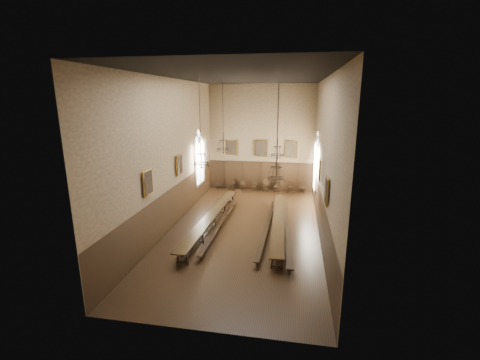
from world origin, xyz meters
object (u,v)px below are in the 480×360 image
(bench_left_outer, at_px, (204,222))
(chair_7, at_px, (302,190))
(chair_2, at_px, (243,187))
(chair_5, at_px, (277,189))
(chandelier_back_left, at_px, (223,145))
(chandelier_front_right, at_px, (276,171))
(chair_0, at_px, (219,186))
(chair_3, at_px, (254,188))
(chair_6, at_px, (290,189))
(table_right, at_px, (278,225))
(table_left, at_px, (211,221))
(bench_right_outer, at_px, (287,227))
(chair_4, at_px, (266,188))
(bench_left_inner, at_px, (220,224))
(bench_right_inner, at_px, (267,227))
(chandelier_back_right, at_px, (277,150))
(chandelier_front_left, at_px, (201,157))
(chair_1, at_px, (232,186))

(bench_left_outer, relative_size, chair_7, 9.13)
(chair_2, distance_m, chair_5, 2.96)
(chandelier_back_left, xyz_separation_m, chandelier_front_right, (3.89, -5.57, -0.44))
(chair_5, relative_size, chandelier_back_left, 0.22)
(chair_0, relative_size, chandelier_back_left, 0.19)
(chair_3, xyz_separation_m, chair_7, (4.09, -0.11, 0.03))
(chair_6, bearing_deg, table_right, -79.86)
(chair_5, bearing_deg, chair_0, 179.07)
(chandelier_front_right, bearing_deg, table_left, 145.66)
(table_right, xyz_separation_m, chandelier_back_left, (-3.95, 2.70, 4.43))
(bench_right_outer, bearing_deg, chair_4, 103.82)
(bench_left_inner, bearing_deg, bench_right_inner, 0.07)
(table_left, height_order, chandelier_back_right, chandelier_back_right)
(chair_7, bearing_deg, chandelier_front_left, -98.42)
(chair_4, relative_size, chandelier_front_right, 0.19)
(bench_right_outer, relative_size, chandelier_back_left, 2.31)
(chair_1, xyz_separation_m, chair_4, (2.96, 0.02, -0.01))
(bench_right_inner, bearing_deg, bench_left_outer, 178.38)
(chair_2, distance_m, chair_6, 4.09)
(bench_right_inner, relative_size, chair_2, 10.76)
(chandelier_front_left, bearing_deg, bench_left_inner, 77.23)
(table_left, bearing_deg, chandelier_front_right, -34.34)
(table_right, relative_size, chandelier_front_left, 2.14)
(chandelier_front_right, bearing_deg, bench_right_outer, 79.19)
(bench_left_outer, distance_m, chair_2, 8.52)
(chair_1, distance_m, chandelier_back_left, 7.32)
(chandelier_front_right, bearing_deg, chandelier_back_left, 124.91)
(bench_right_inner, height_order, chandelier_front_right, chandelier_front_right)
(chair_2, relative_size, chandelier_back_left, 0.19)
(chair_2, xyz_separation_m, chair_4, (1.99, -0.00, 0.04))
(table_right, xyz_separation_m, chair_6, (0.55, 8.46, -0.08))
(bench_left_outer, distance_m, chair_0, 8.54)
(table_left, distance_m, chandelier_front_right, 6.34)
(chair_5, relative_size, chair_7, 1.02)
(table_left, xyz_separation_m, chair_4, (2.59, 8.54, -0.12))
(chandelier_back_right, xyz_separation_m, chandelier_front_right, (0.27, -5.62, -0.17))
(bench_left_outer, distance_m, chair_6, 9.93)
(chair_5, bearing_deg, chair_4, 177.29)
(chair_1, relative_size, chandelier_back_right, 0.21)
(chair_5, bearing_deg, bench_right_outer, -82.51)
(chair_1, bearing_deg, chair_6, 11.30)
(table_right, bearing_deg, chandelier_back_right, 96.84)
(chair_0, xyz_separation_m, chandelier_front_left, (1.64, -10.71, 4.56))
(chair_4, xyz_separation_m, chair_6, (2.10, 0.01, 0.01))
(chair_0, relative_size, chandelier_front_right, 0.17)
(table_right, distance_m, chandelier_front_left, 6.40)
(bench_left_outer, bearing_deg, bench_left_inner, -5.97)
(bench_right_inner, distance_m, chair_0, 9.95)
(chair_0, bearing_deg, bench_right_outer, -62.90)
(chair_1, height_order, chair_3, chair_1)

